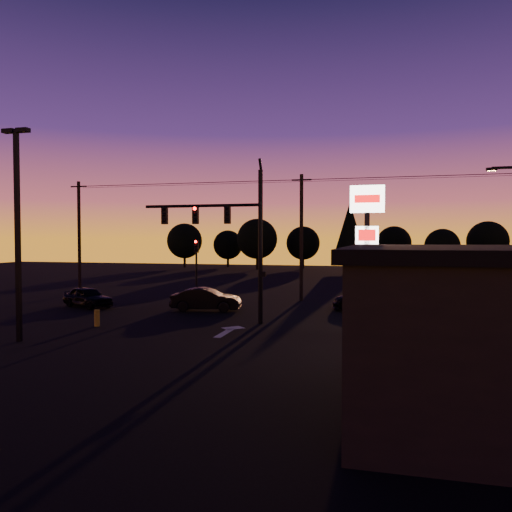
% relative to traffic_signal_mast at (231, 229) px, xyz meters
% --- Properties ---
extents(ground, '(120.00, 120.00, 0.00)m').
position_rel_traffic_signal_mast_xyz_m(ground, '(0.10, -3.99, -4.94)').
color(ground, black).
rests_on(ground, ground).
extents(lane_arrow, '(1.20, 3.10, 0.01)m').
position_rel_traffic_signal_mast_xyz_m(lane_arrow, '(0.60, -2.33, -4.93)').
color(lane_arrow, beige).
rests_on(lane_arrow, ground).
extents(traffic_signal_mast, '(6.79, 0.52, 8.58)m').
position_rel_traffic_signal_mast_xyz_m(traffic_signal_mast, '(0.00, 0.00, 0.00)').
color(traffic_signal_mast, black).
rests_on(traffic_signal_mast, ground).
extents(secondary_signal, '(0.30, 0.31, 4.35)m').
position_rel_traffic_signal_mast_xyz_m(secondary_signal, '(-4.90, 7.49, -2.07)').
color(secondary_signal, black).
rests_on(secondary_signal, ground).
extents(parking_lot_light, '(1.25, 0.30, 9.14)m').
position_rel_traffic_signal_mast_xyz_m(parking_lot_light, '(-7.40, -6.99, 0.33)').
color(parking_lot_light, black).
rests_on(parking_lot_light, ground).
extents(pylon_sign, '(1.50, 0.28, 6.80)m').
position_rel_traffic_signal_mast_xyz_m(pylon_sign, '(7.10, -2.49, -0.02)').
color(pylon_sign, black).
rests_on(pylon_sign, ground).
extents(utility_pole_0, '(1.40, 0.26, 9.00)m').
position_rel_traffic_signal_mast_xyz_m(utility_pole_0, '(-15.90, 10.01, -0.34)').
color(utility_pole_0, black).
rests_on(utility_pole_0, ground).
extents(utility_pole_1, '(1.40, 0.26, 9.00)m').
position_rel_traffic_signal_mast_xyz_m(utility_pole_1, '(2.10, 10.01, -0.34)').
color(utility_pole_1, black).
rests_on(utility_pole_1, ground).
extents(power_wires, '(36.00, 1.22, 0.07)m').
position_rel_traffic_signal_mast_xyz_m(power_wires, '(2.10, 10.01, 3.63)').
color(power_wires, black).
rests_on(power_wires, ground).
extents(bollard, '(0.28, 0.28, 0.84)m').
position_rel_traffic_signal_mast_xyz_m(bollard, '(-6.24, -2.85, -4.52)').
color(bollard, '#B39E1C').
rests_on(bollard, ground).
extents(tree_0, '(5.36, 5.36, 6.74)m').
position_rel_traffic_signal_mast_xyz_m(tree_0, '(-21.90, 46.01, -0.88)').
color(tree_0, black).
rests_on(tree_0, ground).
extents(tree_1, '(4.54, 4.54, 5.71)m').
position_rel_traffic_signal_mast_xyz_m(tree_1, '(-15.90, 49.01, -1.50)').
color(tree_1, black).
rests_on(tree_1, ground).
extents(tree_2, '(5.77, 5.78, 7.26)m').
position_rel_traffic_signal_mast_xyz_m(tree_2, '(-9.90, 44.01, -0.57)').
color(tree_2, black).
rests_on(tree_2, ground).
extents(tree_3, '(4.95, 4.95, 6.22)m').
position_rel_traffic_signal_mast_xyz_m(tree_3, '(-3.90, 48.01, -1.19)').
color(tree_3, black).
rests_on(tree_3, ground).
extents(tree_4, '(4.18, 4.18, 9.50)m').
position_rel_traffic_signal_mast_xyz_m(tree_4, '(3.10, 45.01, 0.99)').
color(tree_4, black).
rests_on(tree_4, ground).
extents(tree_5, '(4.95, 4.95, 6.22)m').
position_rel_traffic_signal_mast_xyz_m(tree_5, '(9.10, 50.01, -1.19)').
color(tree_5, black).
rests_on(tree_5, ground).
extents(tree_6, '(4.54, 4.54, 5.71)m').
position_rel_traffic_signal_mast_xyz_m(tree_6, '(15.10, 44.01, -1.50)').
color(tree_6, black).
rests_on(tree_6, ground).
extents(tree_7, '(5.36, 5.36, 6.74)m').
position_rel_traffic_signal_mast_xyz_m(tree_7, '(21.10, 47.01, -0.88)').
color(tree_7, black).
rests_on(tree_7, ground).
extents(car_left, '(4.19, 3.01, 1.32)m').
position_rel_traffic_signal_mast_xyz_m(car_left, '(-10.76, 3.24, -4.27)').
color(car_left, black).
rests_on(car_left, ground).
extents(car_mid, '(4.44, 2.10, 1.41)m').
position_rel_traffic_signal_mast_xyz_m(car_mid, '(-2.76, 3.65, -4.23)').
color(car_mid, black).
rests_on(car_mid, ground).
extents(car_right, '(5.41, 2.47, 1.53)m').
position_rel_traffic_signal_mast_xyz_m(car_right, '(7.37, 5.95, -4.17)').
color(car_right, black).
rests_on(car_right, ground).
extents(suv_parked, '(3.01, 5.16, 1.35)m').
position_rel_traffic_signal_mast_xyz_m(suv_parked, '(11.08, -7.42, -4.26)').
color(suv_parked, black).
rests_on(suv_parked, ground).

